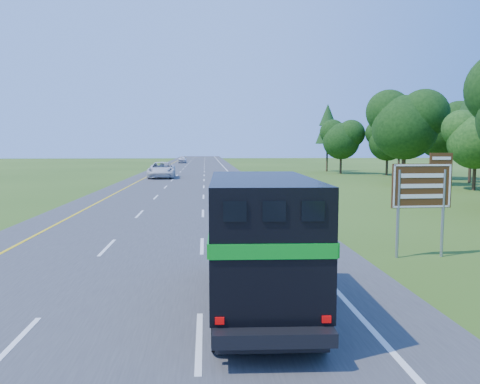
{
  "coord_description": "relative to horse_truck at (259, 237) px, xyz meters",
  "views": [
    {
      "loc": [
        1.98,
        -7.12,
        3.94
      ],
      "look_at": [
        3.62,
        14.95,
        1.77
      ],
      "focal_mm": 35.0,
      "sensor_mm": 36.0,
      "label": 1
    }
  ],
  "objects": [
    {
      "name": "horse_truck",
      "position": [
        0.0,
        0.0,
        0.0
      ],
      "size": [
        2.5,
        7.29,
        3.19
      ],
      "rotation": [
        0.0,
        0.0,
        -0.04
      ],
      "color": "black",
      "rests_on": "road"
    },
    {
      "name": "lane_markings",
      "position": [
        -3.26,
        46.05,
        -1.7
      ],
      "size": [
        11.15,
        260.0,
        0.01
      ],
      "color": "yellow",
      "rests_on": "road"
    },
    {
      "name": "exit_sign",
      "position": [
        6.34,
        4.77,
        0.66
      ],
      "size": [
        2.19,
        0.15,
        3.71
      ],
      "rotation": [
        0.0,
        0.0,
        0.03
      ],
      "color": "gray",
      "rests_on": "ground"
    },
    {
      "name": "road",
      "position": [
        -3.26,
        46.05,
        -1.73
      ],
      "size": [
        15.0,
        260.0,
        0.04
      ],
      "primitive_type": "cube",
      "color": "#38383A",
      "rests_on": "ground"
    },
    {
      "name": "far_car",
      "position": [
        -6.65,
        99.75,
        -0.89
      ],
      "size": [
        2.01,
        4.85,
        1.64
      ],
      "primitive_type": "imported",
      "rotation": [
        0.0,
        0.0,
        0.02
      ],
      "color": "silver",
      "rests_on": "road"
    },
    {
      "name": "white_suv",
      "position": [
        -6.67,
        47.38,
        -0.73
      ],
      "size": [
        3.57,
        7.2,
        1.96
      ],
      "primitive_type": "imported",
      "rotation": [
        0.0,
        0.0,
        0.05
      ],
      "color": "silver",
      "rests_on": "road"
    }
  ]
}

